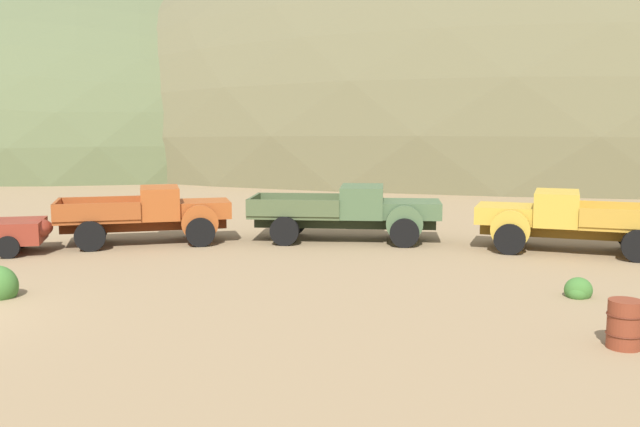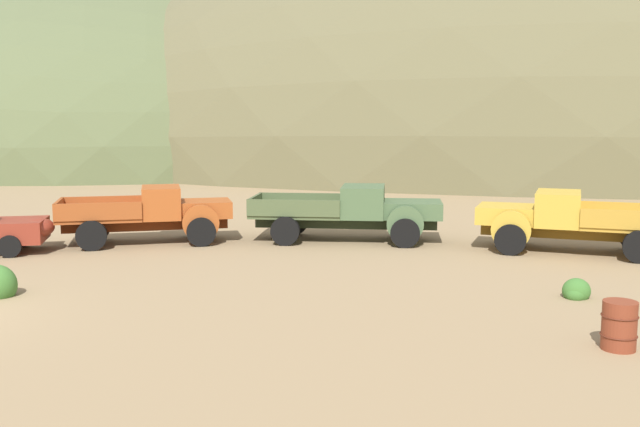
{
  "view_description": "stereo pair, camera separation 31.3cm",
  "coord_description": "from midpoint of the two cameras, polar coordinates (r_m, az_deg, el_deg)",
  "views": [
    {
      "loc": [
        9.31,
        -13.56,
        4.14
      ],
      "look_at": [
        8.23,
        7.89,
        1.27
      ],
      "focal_mm": 39.87,
      "sensor_mm": 36.0,
      "label": 1
    },
    {
      "loc": [
        9.62,
        -13.55,
        4.14
      ],
      "look_at": [
        8.23,
        7.89,
        1.27
      ],
      "focal_mm": 39.87,
      "sensor_mm": 36.0,
      "label": 2
    }
  ],
  "objects": [
    {
      "name": "hill_distant",
      "position": [
        84.74,
        -13.97,
        4.57
      ],
      "size": [
        70.47,
        77.3,
        36.2
      ],
      "primitive_type": "ellipsoid",
      "color": "#56603D",
      "rests_on": "ground"
    },
    {
      "name": "truck_faded_yellow",
      "position": [
        23.51,
        18.23,
        -0.47
      ],
      "size": [
        6.29,
        3.8,
        1.89
      ],
      "rotation": [
        0.0,
        0.0,
        2.86
      ],
      "color": "brown",
      "rests_on": "ground"
    },
    {
      "name": "oil_drum_spare",
      "position": [
        14.09,
        22.67,
        -8.2
      ],
      "size": [
        0.65,
        0.65,
        0.89
      ],
      "color": "brown",
      "rests_on": "ground"
    },
    {
      "name": "bush_near_barrel",
      "position": [
        17.69,
        19.55,
        -5.88
      ],
      "size": [
        0.65,
        0.61,
        0.6
      ],
      "color": "#3D702D",
      "rests_on": "ground"
    },
    {
      "name": "truck_oxide_orange",
      "position": [
        24.41,
        -13.23,
        -0.03
      ],
      "size": [
        5.93,
        3.61,
        1.89
      ],
      "rotation": [
        0.0,
        0.0,
        0.29
      ],
      "color": "#51220D",
      "rests_on": "ground"
    },
    {
      "name": "truck_weathered_green",
      "position": [
        24.2,
        2.84,
        0.13
      ],
      "size": [
        6.51,
        2.75,
        1.89
      ],
      "rotation": [
        0.0,
        0.0,
        -0.04
      ],
      "color": "#232B1B",
      "rests_on": "ground"
    },
    {
      "name": "hill_far_left",
      "position": [
        76.04,
        22.98,
        3.88
      ],
      "size": [
        119.05,
        69.45,
        45.84
      ],
      "primitive_type": "ellipsoid",
      "color": "brown",
      "rests_on": "ground"
    }
  ]
}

